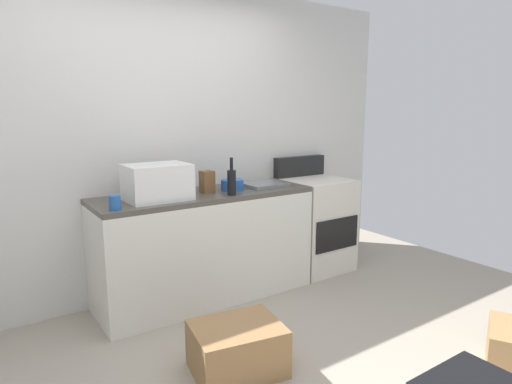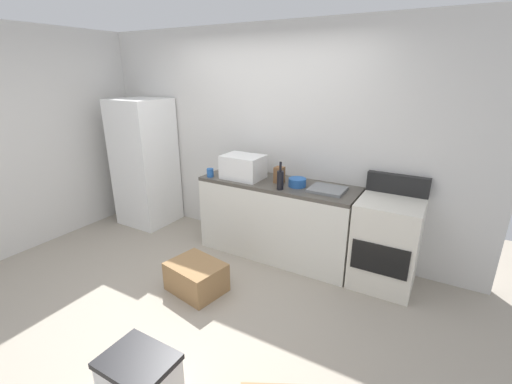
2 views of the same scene
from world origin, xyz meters
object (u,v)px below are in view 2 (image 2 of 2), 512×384
object	(u,v)px
refrigerator	(145,163)
knife_block	(279,175)
wine_bottle	(280,179)
storage_bin	(140,381)
coffee_mug	(210,173)
microwave	(243,167)
mixing_bowl	(297,182)
cardboard_box_large	(196,277)
stove_oven	(386,242)

from	to	relation	value
refrigerator	knife_block	xyz separation A→B (m)	(2.07, 0.04, 0.12)
wine_bottle	storage_bin	bearing A→B (deg)	-89.60
wine_bottle	coffee_mug	distance (m)	0.92
refrigerator	microwave	distance (m)	1.63
wine_bottle	mixing_bowl	distance (m)	0.23
cardboard_box_large	storage_bin	bearing A→B (deg)	-66.87
refrigerator	microwave	xyz separation A→B (m)	(1.63, -0.01, 0.16)
refrigerator	microwave	world-z (taller)	refrigerator
stove_oven	microwave	xyz separation A→B (m)	(-1.64, -0.07, 0.57)
refrigerator	knife_block	size ratio (longest dim) A/B	9.67
cardboard_box_large	coffee_mug	bearing A→B (deg)	116.85
mixing_bowl	refrigerator	bearing A→B (deg)	-179.48
wine_bottle	coffee_mug	world-z (taller)	wine_bottle
knife_block	mixing_bowl	distance (m)	0.23
mixing_bowl	cardboard_box_large	bearing A→B (deg)	-120.08
wine_bottle	knife_block	world-z (taller)	wine_bottle
knife_block	storage_bin	size ratio (longest dim) A/B	0.39
wine_bottle	cardboard_box_large	size ratio (longest dim) A/B	0.57
coffee_mug	knife_block	xyz separation A→B (m)	(0.81, 0.20, 0.04)
knife_block	cardboard_box_large	bearing A→B (deg)	-109.53
stove_oven	microwave	size ratio (longest dim) A/B	2.39
wine_bottle	knife_block	xyz separation A→B (m)	(-0.11, 0.20, -0.02)
cardboard_box_large	mixing_bowl	bearing A→B (deg)	59.92
coffee_mug	cardboard_box_large	bearing A→B (deg)	-63.15
knife_block	cardboard_box_large	world-z (taller)	knife_block
coffee_mug	mixing_bowl	distance (m)	1.05
wine_bottle	coffee_mug	bearing A→B (deg)	179.92
refrigerator	storage_bin	bearing A→B (deg)	-44.93
microwave	coffee_mug	distance (m)	0.40
cardboard_box_large	stove_oven	bearing A→B (deg)	34.27
stove_oven	cardboard_box_large	bearing A→B (deg)	-145.73
knife_block	cardboard_box_large	distance (m)	1.40
knife_block	storage_bin	xyz separation A→B (m)	(0.12, -2.23, -0.80)
stove_oven	coffee_mug	world-z (taller)	stove_oven
coffee_mug	mixing_bowl	xyz separation A→B (m)	(1.03, 0.18, -0.00)
wine_bottle	knife_block	bearing A→B (deg)	118.64
stove_oven	wine_bottle	distance (m)	1.24
microwave	coffee_mug	size ratio (longest dim) A/B	4.60
refrigerator	coffee_mug	world-z (taller)	refrigerator
coffee_mug	wine_bottle	bearing A→B (deg)	-0.08
stove_oven	wine_bottle	xyz separation A→B (m)	(-1.09, -0.22, 0.54)
refrigerator	cardboard_box_large	bearing A→B (deg)	-31.00
microwave	wine_bottle	bearing A→B (deg)	-15.50
coffee_mug	storage_bin	distance (m)	2.36
stove_oven	cardboard_box_large	xyz separation A→B (m)	(-1.58, -1.07, -0.32)
refrigerator	coffee_mug	distance (m)	1.27
coffee_mug	knife_block	size ratio (longest dim) A/B	0.56
stove_oven	mixing_bowl	bearing A→B (deg)	-177.97
microwave	storage_bin	world-z (taller)	microwave
cardboard_box_large	microwave	bearing A→B (deg)	93.86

